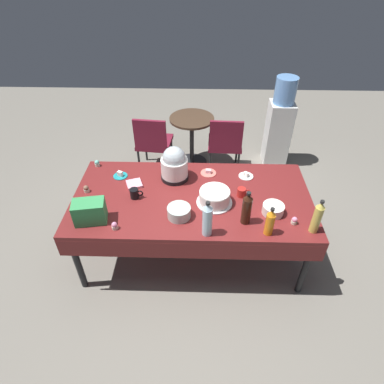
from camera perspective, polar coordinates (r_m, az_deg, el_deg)
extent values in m
plane|color=slate|center=(3.52, 0.00, -10.15)|extent=(9.00, 9.00, 0.00)
cube|color=maroon|center=(3.00, 0.00, -1.03)|extent=(2.20, 1.10, 0.04)
cylinder|color=black|center=(3.14, -19.61, -11.45)|extent=(0.06, 0.06, 0.71)
cylinder|color=black|center=(3.10, 19.42, -12.30)|extent=(0.06, 0.06, 0.71)
cylinder|color=black|center=(3.76, -15.51, -0.46)|extent=(0.06, 0.06, 0.71)
cylinder|color=black|center=(3.73, 16.08, -1.02)|extent=(0.06, 0.06, 0.71)
cube|color=maroon|center=(2.69, -0.33, -10.34)|extent=(2.20, 0.01, 0.18)
cube|color=maroon|center=(3.50, 0.25, 3.35)|extent=(2.20, 0.01, 0.18)
cylinder|color=silver|center=(2.92, 3.95, -1.81)|extent=(0.32, 0.32, 0.01)
cylinder|color=white|center=(2.88, 4.01, -0.84)|extent=(0.27, 0.27, 0.12)
cylinder|color=white|center=(2.84, 4.06, 0.12)|extent=(0.27, 0.27, 0.01)
cylinder|color=black|center=(3.21, -3.05, 2.78)|extent=(0.27, 0.27, 0.04)
cylinder|color=white|center=(3.14, -3.12, 4.39)|extent=(0.26, 0.26, 0.18)
sphere|color=#B2BCC1|center=(3.08, -3.19, 6.03)|extent=(0.22, 0.22, 0.22)
cylinder|color=#B2C6BC|center=(2.76, -2.31, -3.55)|extent=(0.20, 0.20, 0.10)
cylinder|color=silver|center=(2.88, 14.12, -2.94)|extent=(0.19, 0.19, 0.08)
cylinder|color=white|center=(3.28, 9.50, 2.78)|extent=(0.15, 0.15, 0.01)
cube|color=white|center=(3.26, 9.54, 3.11)|extent=(0.06, 0.06, 0.04)
cylinder|color=teal|center=(3.31, -12.51, 2.79)|extent=(0.14, 0.14, 0.01)
cube|color=white|center=(3.30, -12.58, 3.19)|extent=(0.06, 0.05, 0.05)
cylinder|color=#E07266|center=(3.28, 2.91, 3.36)|extent=(0.16, 0.16, 0.01)
cube|color=beige|center=(3.27, 2.92, 3.69)|extent=(0.06, 0.05, 0.04)
cylinder|color=beige|center=(2.85, 17.55, -5.07)|extent=(0.05, 0.05, 0.03)
sphere|color=pink|center=(2.83, 17.66, -4.66)|extent=(0.05, 0.05, 0.05)
cylinder|color=beige|center=(3.52, -16.36, 4.65)|extent=(0.05, 0.05, 0.03)
sphere|color=#6BC6B2|center=(3.50, -16.44, 5.03)|extent=(0.05, 0.05, 0.05)
cylinder|color=beige|center=(3.19, -18.10, 0.29)|extent=(0.05, 0.05, 0.03)
sphere|color=brown|center=(3.18, -18.21, 0.69)|extent=(0.05, 0.05, 0.05)
cylinder|color=beige|center=(2.75, -13.45, -6.06)|extent=(0.05, 0.05, 0.03)
sphere|color=pink|center=(2.73, -13.54, -5.64)|extent=(0.05, 0.05, 0.05)
cylinder|color=silver|center=(2.56, 2.71, -5.23)|extent=(0.08, 0.08, 0.27)
cone|color=silver|center=(2.45, 2.82, -2.59)|extent=(0.07, 0.07, 0.05)
cylinder|color=black|center=(2.43, 2.84, -1.99)|extent=(0.04, 0.04, 0.02)
cylinder|color=#33190F|center=(2.69, 9.58, -3.28)|extent=(0.08, 0.08, 0.25)
cone|color=#33190F|center=(2.59, 9.93, -0.81)|extent=(0.07, 0.07, 0.05)
cylinder|color=black|center=(2.57, 10.01, -0.23)|extent=(0.04, 0.04, 0.02)
cylinder|color=orange|center=(2.65, 13.52, -5.54)|extent=(0.07, 0.07, 0.20)
cone|color=orange|center=(2.57, 13.93, -3.55)|extent=(0.07, 0.07, 0.05)
cylinder|color=black|center=(2.55, 14.05, -2.99)|extent=(0.03, 0.03, 0.02)
cylinder|color=gold|center=(2.76, 21.11, -4.53)|extent=(0.07, 0.07, 0.25)
cone|color=gold|center=(2.67, 21.85, -2.16)|extent=(0.06, 0.06, 0.05)
cylinder|color=black|center=(2.65, 22.03, -1.61)|extent=(0.03, 0.03, 0.02)
cylinder|color=#B2231E|center=(3.00, 8.71, -0.04)|extent=(0.08, 0.08, 0.08)
torus|color=#B2231E|center=(3.01, 9.69, 0.01)|extent=(0.05, 0.01, 0.05)
cylinder|color=black|center=(2.99, -10.14, -0.25)|extent=(0.08, 0.08, 0.10)
torus|color=black|center=(2.98, -9.18, -0.20)|extent=(0.06, 0.01, 0.06)
cube|color=#338C4C|center=(2.82, -17.62, -3.33)|extent=(0.28, 0.20, 0.20)
cube|color=pink|center=(3.17, -10.16, 1.41)|extent=(0.18, 0.18, 0.02)
cube|color=maroon|center=(4.46, -6.60, 8.72)|extent=(0.48, 0.48, 0.05)
cube|color=maroon|center=(4.19, -7.43, 9.98)|extent=(0.42, 0.08, 0.40)
cylinder|color=black|center=(4.70, -3.61, 7.40)|extent=(0.03, 0.03, 0.40)
cylinder|color=black|center=(4.78, -8.14, 7.65)|extent=(0.03, 0.03, 0.40)
cylinder|color=black|center=(4.39, -4.50, 4.80)|extent=(0.03, 0.03, 0.40)
cylinder|color=black|center=(4.47, -9.30, 5.11)|extent=(0.03, 0.03, 0.40)
cube|color=maroon|center=(4.43, 5.79, 8.55)|extent=(0.46, 0.46, 0.05)
cube|color=maroon|center=(4.15, 6.03, 9.82)|extent=(0.42, 0.06, 0.40)
cylinder|color=black|center=(4.72, 7.91, 7.26)|extent=(0.03, 0.03, 0.40)
cylinder|color=black|center=(4.71, 3.26, 7.48)|extent=(0.03, 0.03, 0.40)
cylinder|color=black|center=(4.41, 8.11, 4.65)|extent=(0.03, 0.03, 0.40)
cylinder|color=black|center=(4.39, 3.15, 4.88)|extent=(0.03, 0.03, 0.40)
cylinder|color=#473323|center=(4.42, -0.04, 12.80)|extent=(0.60, 0.60, 0.03)
cylinder|color=black|center=(4.59, -0.04, 8.88)|extent=(0.06, 0.06, 0.67)
cylinder|color=black|center=(4.77, -0.04, 5.30)|extent=(0.44, 0.44, 0.02)
cube|color=silver|center=(4.75, 14.85, 9.95)|extent=(0.32, 0.32, 0.90)
cylinder|color=#6699D8|center=(4.49, 16.19, 16.84)|extent=(0.28, 0.28, 0.34)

